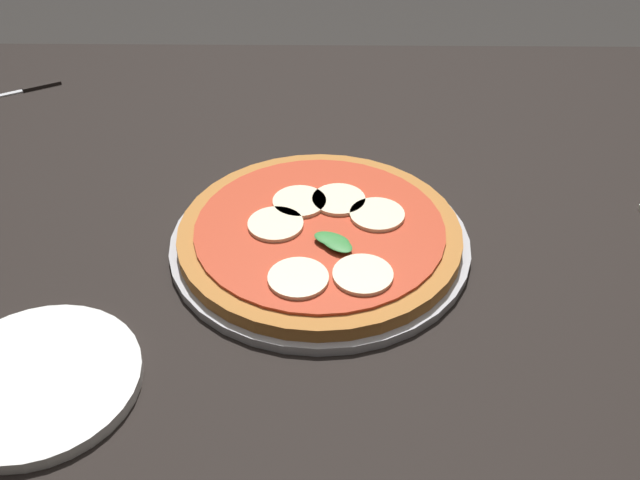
% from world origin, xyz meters
% --- Properties ---
extents(dining_table, '(1.51, 1.15, 0.73)m').
position_xyz_m(dining_table, '(0.00, 0.00, 0.65)').
color(dining_table, black).
rests_on(dining_table, ground_plane).
extents(serving_tray, '(0.38, 0.38, 0.01)m').
position_xyz_m(serving_tray, '(0.09, 0.05, 0.73)').
color(serving_tray, '#B2B2B7').
rests_on(serving_tray, dining_table).
extents(pizza, '(0.35, 0.35, 0.03)m').
position_xyz_m(pizza, '(0.09, 0.05, 0.75)').
color(pizza, '#B27033').
rests_on(pizza, serving_tray).
extents(plate_white, '(0.21, 0.21, 0.01)m').
position_xyz_m(plate_white, '(0.37, 0.28, 0.73)').
color(plate_white, white).
rests_on(plate_white, dining_table).
extents(knife, '(0.15, 0.09, 0.01)m').
position_xyz_m(knife, '(0.60, -0.37, 0.73)').
color(knife, black).
rests_on(knife, dining_table).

